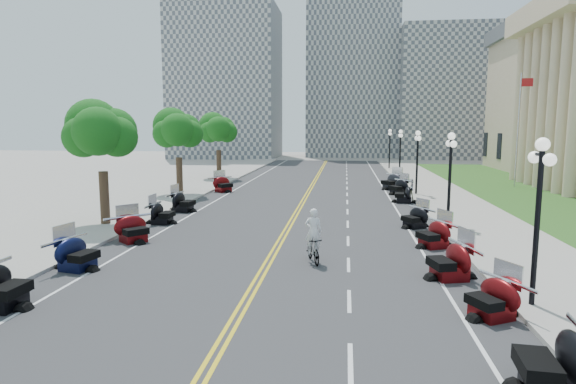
{
  "coord_description": "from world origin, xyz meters",
  "views": [
    {
      "loc": [
        3.01,
        -22.53,
        5.4
      ],
      "look_at": [
        0.04,
        2.3,
        2.0
      ],
      "focal_mm": 30.0,
      "sensor_mm": 36.0,
      "label": 1
    }
  ],
  "objects_px": {
    "flagpole": "(518,131)",
    "motorcycle_n_3": "(492,296)",
    "bicycle": "(313,250)",
    "cyclist_rider": "(314,214)"
  },
  "relations": [
    {
      "from": "motorcycle_n_3",
      "to": "bicycle",
      "type": "relative_size",
      "value": 1.05
    },
    {
      "from": "bicycle",
      "to": "cyclist_rider",
      "type": "relative_size",
      "value": 0.94
    },
    {
      "from": "motorcycle_n_3",
      "to": "bicycle",
      "type": "height_order",
      "value": "motorcycle_n_3"
    },
    {
      "from": "bicycle",
      "to": "flagpole",
      "type": "bearing_deg",
      "value": 39.83
    },
    {
      "from": "cyclist_rider",
      "to": "motorcycle_n_3",
      "type": "bearing_deg",
      "value": 137.36
    },
    {
      "from": "flagpole",
      "to": "motorcycle_n_3",
      "type": "relative_size",
      "value": 5.45
    },
    {
      "from": "bicycle",
      "to": "cyclist_rider",
      "type": "xyz_separation_m",
      "value": [
        0.0,
        0.0,
        1.46
      ]
    },
    {
      "from": "flagpole",
      "to": "motorcycle_n_3",
      "type": "xyz_separation_m",
      "value": [
        -10.79,
        -30.85,
        -4.36
      ]
    },
    {
      "from": "flagpole",
      "to": "motorcycle_n_3",
      "type": "height_order",
      "value": "flagpole"
    },
    {
      "from": "flagpole",
      "to": "bicycle",
      "type": "relative_size",
      "value": 5.7
    }
  ]
}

